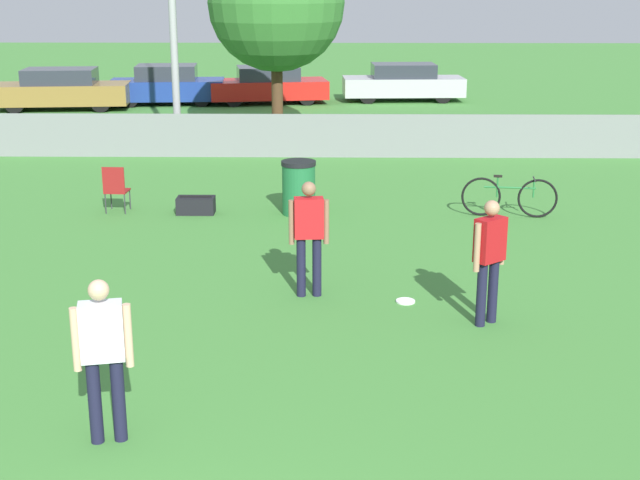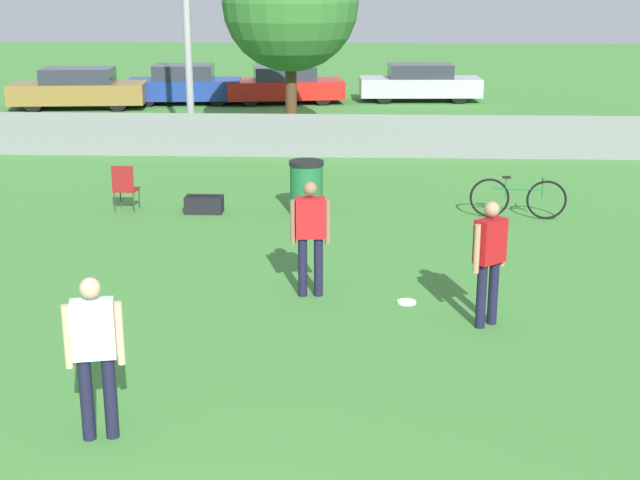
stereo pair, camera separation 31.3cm
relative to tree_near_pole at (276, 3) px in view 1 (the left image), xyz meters
The scene contains 14 objects.
fence_backline 4.33m from the tree_near_pole, 80.63° to the right, with size 25.08×0.07×1.21m.
tree_near_pole is the anchor object (origin of this frame).
player_thrower_red 13.53m from the tree_near_pole, 84.59° to the right, with size 0.57×0.25×1.67m.
player_receiver_white 17.61m from the tree_near_pole, 91.97° to the right, with size 0.56×0.30×1.67m.
player_defender_red 14.93m from the tree_near_pole, 75.80° to the right, with size 0.45×0.43×1.67m.
frisbee_disc 14.18m from the tree_near_pole, 79.01° to the right, with size 0.27×0.27×0.03m.
folding_chair_sideline 9.49m from the tree_near_pole, 106.95° to the right, with size 0.44×0.45×0.92m.
bicycle_sideline 10.56m from the tree_near_pole, 60.52° to the right, with size 1.79×0.44×0.80m.
trash_bin 9.20m from the tree_near_pole, 83.83° to the right, with size 0.66×0.66×1.04m.
gear_bag_sideline 9.34m from the tree_near_pole, 97.05° to the right, with size 0.72×0.40×0.35m.
parked_car_tan 10.05m from the tree_near_pole, 144.58° to the left, with size 4.76×2.25×1.40m.
parked_car_blue 8.81m from the tree_near_pole, 122.17° to the left, with size 4.19×2.13×1.40m.
parked_car_red 7.99m from the tree_near_pole, 96.07° to the left, with size 4.45×2.52×1.32m.
parked_car_silver 9.56m from the tree_near_pole, 62.65° to the left, with size 4.49×1.93×1.36m.
Camera 1 is at (1.11, -4.27, 4.36)m, focal length 50.00 mm.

